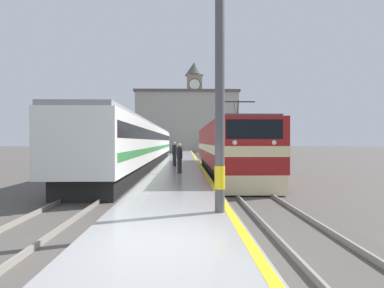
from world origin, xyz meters
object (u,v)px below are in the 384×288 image
Objects in this scene: clock_tower at (194,103)px; locomotive_train at (226,148)px; person_on_platform at (179,157)px; second_waiting_passenger at (174,153)px; passenger_train at (144,144)px; catenary_mast at (223,75)px.

locomotive_train is at bearing -89.44° from clock_tower.
locomotive_train reaches higher than person_on_platform.
passenger_train is at bearing 117.20° from second_waiting_passenger.
passenger_train is at bearing 131.48° from locomotive_train.
catenary_mast is 4.15× the size of person_on_platform.
second_waiting_passenger is 0.08× the size of clock_tower.
person_on_platform is 57.53m from clock_tower.
person_on_platform is at bearing 97.76° from catenary_mast.
catenary_mast is at bearing -91.14° from clock_tower.
second_waiting_passenger is at bearing -62.80° from passenger_train.
passenger_train is 4.96× the size of catenary_mast.
clock_tower is at bearing 88.86° from catenary_mast.
locomotive_train is 0.79× the size of clock_tower.
catenary_mast is at bearing -98.15° from locomotive_train.
second_waiting_passenger is at bearing 97.01° from catenary_mast.
clock_tower is (-0.52, 53.31, 9.86)m from locomotive_train.
catenary_mast is (4.83, -20.31, 1.98)m from passenger_train.
locomotive_train is 0.48× the size of passenger_train.
second_waiting_passenger is (-3.60, 1.57, -0.40)m from locomotive_train.
passenger_train reaches higher than second_waiting_passenger.
locomotive_train is at bearing -23.55° from second_waiting_passenger.
second_waiting_passenger is at bearing 95.52° from person_on_platform.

